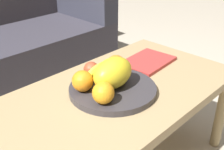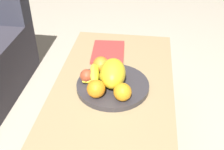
% 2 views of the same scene
% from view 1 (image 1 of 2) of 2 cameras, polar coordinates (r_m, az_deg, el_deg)
% --- Properties ---
extents(coffee_table, '(1.04, 0.58, 0.44)m').
position_cam_1_polar(coffee_table, '(1.19, 1.55, -4.80)').
color(coffee_table, tan).
rests_on(coffee_table, ground_plane).
extents(fruit_bowl, '(0.35, 0.35, 0.03)m').
position_cam_1_polar(fruit_bowl, '(1.14, -0.00, -2.80)').
color(fruit_bowl, '#373338').
rests_on(fruit_bowl, coffee_table).
extents(melon_large_front, '(0.19, 0.13, 0.12)m').
position_cam_1_polar(melon_large_front, '(1.10, 0.02, 0.47)').
color(melon_large_front, yellow).
rests_on(melon_large_front, fruit_bowl).
extents(orange_front, '(0.08, 0.08, 0.08)m').
position_cam_1_polar(orange_front, '(1.01, -1.77, -3.61)').
color(orange_front, orange).
rests_on(orange_front, fruit_bowl).
extents(orange_left, '(0.08, 0.08, 0.08)m').
position_cam_1_polar(orange_left, '(1.09, -5.92, -1.20)').
color(orange_left, orange).
rests_on(orange_left, fruit_bowl).
extents(orange_right, '(0.08, 0.08, 0.08)m').
position_cam_1_polar(orange_right, '(1.21, 0.79, 2.13)').
color(orange_right, orange).
rests_on(orange_right, fruit_bowl).
extents(apple_front, '(0.07, 0.07, 0.07)m').
position_cam_1_polar(apple_front, '(1.19, -4.17, 1.15)').
color(apple_front, '#AC452A').
rests_on(apple_front, fruit_bowl).
extents(banana_bunch, '(0.16, 0.15, 0.06)m').
position_cam_1_polar(banana_bunch, '(1.17, -2.18, 0.64)').
color(banana_bunch, yellow).
rests_on(banana_bunch, fruit_bowl).
extents(magazine, '(0.26, 0.20, 0.02)m').
position_cam_1_polar(magazine, '(1.39, 7.17, 2.72)').
color(magazine, '#BB3834').
rests_on(magazine, coffee_table).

